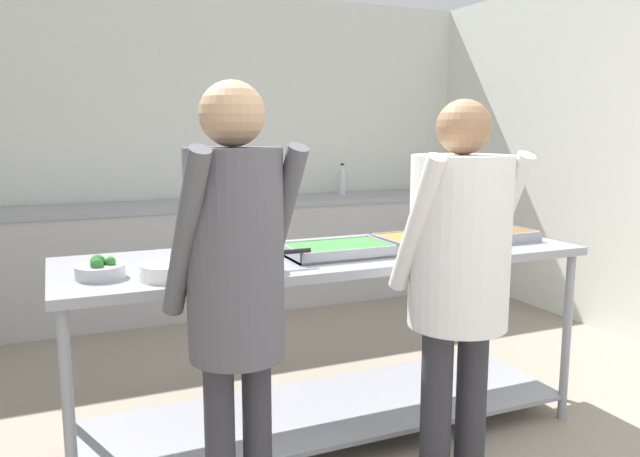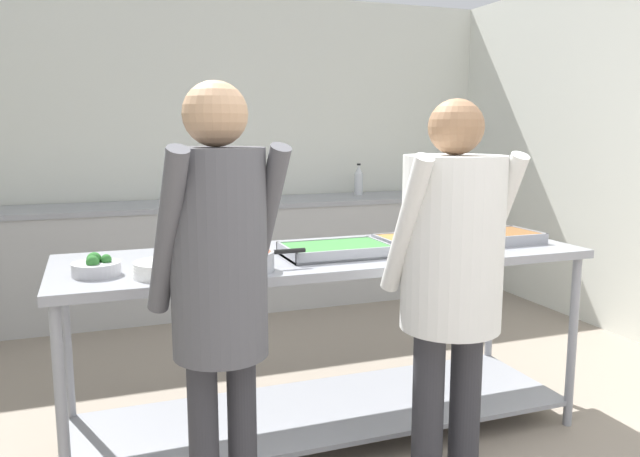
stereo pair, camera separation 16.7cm
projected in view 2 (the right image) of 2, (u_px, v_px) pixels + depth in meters
name	position (u px, v px, depth m)	size (l,w,h in m)	color
wall_rear	(225.00, 149.00, 5.48)	(5.02, 0.06, 2.65)	silver
wall_right	(639.00, 154.00, 4.35)	(0.06, 4.38, 2.65)	silver
back_counter	(236.00, 254.00, 5.27)	(4.86, 0.65, 0.90)	#A8A8A8
serving_counter	(327.00, 313.00, 3.01)	(2.47, 0.79, 0.92)	gray
broccoli_bowl	(96.00, 267.00, 2.49)	(0.19, 0.19, 0.09)	#B2B2B7
plate_stack	(162.00, 269.00, 2.47)	(0.23, 0.23, 0.06)	white
sauce_pan	(247.00, 260.00, 2.57)	(0.37, 0.23, 0.08)	gray
serving_tray_vegetables	(335.00, 250.00, 2.88)	(0.48, 0.30, 0.05)	gray
serving_tray_greens	(422.00, 242.00, 3.08)	(0.42, 0.32, 0.05)	gray
serving_tray_roast	(498.00, 237.00, 3.23)	(0.40, 0.30, 0.05)	gray
guest_serving_left	(219.00, 273.00, 2.05)	(0.47, 0.39, 1.65)	#2D2D33
guest_serving_right	(451.00, 264.00, 2.40)	(0.49, 0.39, 1.61)	#2D2D33
water_bottle	(359.00, 181.00, 5.67)	(0.08, 0.08, 0.29)	silver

